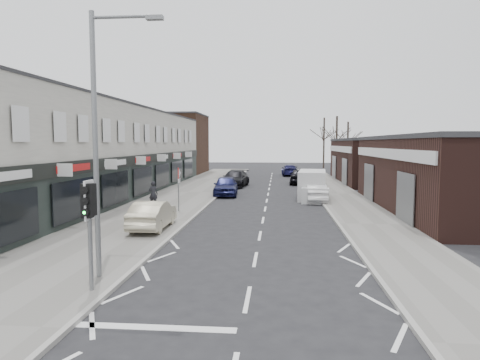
% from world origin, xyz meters
% --- Properties ---
extents(ground, '(160.00, 160.00, 0.00)m').
position_xyz_m(ground, '(0.00, 0.00, 0.00)').
color(ground, black).
rests_on(ground, ground).
extents(pavement_left, '(5.50, 64.00, 0.12)m').
position_xyz_m(pavement_left, '(-6.75, 22.00, 0.06)').
color(pavement_left, slate).
rests_on(pavement_left, ground).
extents(pavement_right, '(3.50, 64.00, 0.12)m').
position_xyz_m(pavement_right, '(5.75, 22.00, 0.06)').
color(pavement_right, slate).
rests_on(pavement_right, ground).
extents(shop_terrace_left, '(8.00, 41.00, 7.10)m').
position_xyz_m(shop_terrace_left, '(-13.50, 19.50, 3.55)').
color(shop_terrace_left, beige).
rests_on(shop_terrace_left, ground).
extents(brick_block_far, '(8.00, 10.00, 8.00)m').
position_xyz_m(brick_block_far, '(-13.50, 45.00, 4.00)').
color(brick_block_far, '#432A1D').
rests_on(brick_block_far, ground).
extents(right_unit_near, '(10.00, 18.00, 4.50)m').
position_xyz_m(right_unit_near, '(12.50, 14.00, 2.25)').
color(right_unit_near, '#321B17').
rests_on(right_unit_near, ground).
extents(right_unit_far, '(10.00, 16.00, 4.50)m').
position_xyz_m(right_unit_far, '(12.50, 34.00, 2.25)').
color(right_unit_far, '#321B17').
rests_on(right_unit_far, ground).
extents(tree_far_a, '(3.60, 3.60, 8.00)m').
position_xyz_m(tree_far_a, '(9.00, 48.00, 0.00)').
color(tree_far_a, '#382D26').
rests_on(tree_far_a, ground).
extents(tree_far_b, '(3.60, 3.60, 7.50)m').
position_xyz_m(tree_far_b, '(11.50, 54.00, 0.00)').
color(tree_far_b, '#382D26').
rests_on(tree_far_b, ground).
extents(tree_far_c, '(3.60, 3.60, 8.50)m').
position_xyz_m(tree_far_c, '(8.50, 60.00, 0.00)').
color(tree_far_c, '#382D26').
rests_on(tree_far_c, ground).
extents(traffic_light, '(0.28, 0.60, 3.10)m').
position_xyz_m(traffic_light, '(-4.40, -2.02, 2.41)').
color(traffic_light, slate).
rests_on(traffic_light, pavement_left).
extents(street_lamp, '(2.23, 0.22, 8.00)m').
position_xyz_m(street_lamp, '(-4.53, -0.80, 4.62)').
color(street_lamp, slate).
rests_on(street_lamp, pavement_left).
extents(warning_sign, '(0.12, 0.80, 2.70)m').
position_xyz_m(warning_sign, '(-5.16, 12.00, 2.20)').
color(warning_sign, slate).
rests_on(warning_sign, pavement_left).
extents(white_van, '(2.41, 5.70, 2.15)m').
position_xyz_m(white_van, '(3.40, 19.13, 1.02)').
color(white_van, silver).
rests_on(white_van, ground).
extents(sedan_on_pavement, '(1.51, 4.15, 1.36)m').
position_xyz_m(sedan_on_pavement, '(-5.20, 6.62, 0.80)').
color(sedan_on_pavement, '#BDB497').
rests_on(sedan_on_pavement, pavement_left).
extents(pedestrian, '(0.63, 0.44, 1.64)m').
position_xyz_m(pedestrian, '(-7.30, 13.80, 0.94)').
color(pedestrian, black).
rests_on(pedestrian, pavement_left).
extents(parked_car_left_a, '(2.17, 4.73, 1.57)m').
position_xyz_m(parked_car_left_a, '(-3.40, 20.84, 0.79)').
color(parked_car_left_a, '#151842').
rests_on(parked_car_left_a, ground).
extents(parked_car_left_b, '(2.71, 5.58, 1.56)m').
position_xyz_m(parked_car_left_b, '(-3.35, 27.89, 0.78)').
color(parked_car_left_b, black).
rests_on(parked_car_left_b, ground).
extents(parked_car_right_a, '(1.48, 4.05, 1.32)m').
position_xyz_m(parked_car_right_a, '(3.50, 17.77, 0.66)').
color(parked_car_right_a, silver).
rests_on(parked_car_right_a, ground).
extents(parked_car_right_b, '(2.20, 4.83, 1.61)m').
position_xyz_m(parked_car_right_b, '(3.01, 31.11, 0.80)').
color(parked_car_right_b, black).
rests_on(parked_car_right_b, ground).
extents(parked_car_right_c, '(2.11, 4.96, 1.43)m').
position_xyz_m(parked_car_right_c, '(2.32, 42.47, 0.71)').
color(parked_car_right_c, '#121239').
rests_on(parked_car_right_c, ground).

